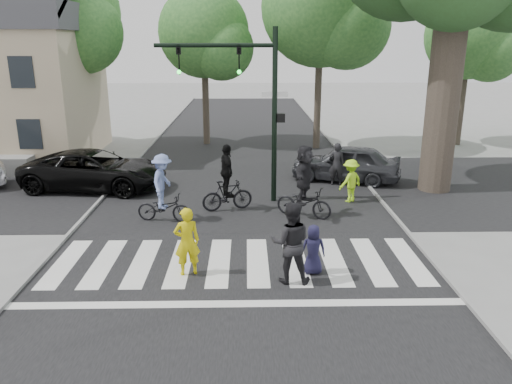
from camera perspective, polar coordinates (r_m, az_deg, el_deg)
ground at (r=12.27m, az=-2.09°, el=-9.93°), size 120.00×120.00×0.00m
road_stem at (r=16.88m, az=-1.83°, el=-2.25°), size 10.00×70.00×0.01m
road_cross at (r=19.74m, az=-1.74°, el=0.59°), size 70.00×10.00×0.01m
curb_left at (r=17.67m, az=-18.45°, el=-2.11°), size 0.10×70.00×0.10m
curb_right at (r=17.54m, az=14.91°, el=-1.94°), size 0.10×70.00×0.10m
crosswalk at (r=12.86m, az=-2.05°, el=-8.57°), size 10.00×3.85×0.01m
traffic_signal at (r=17.23m, az=-0.71°, el=11.43°), size 4.45×0.29×6.00m
bg_tree_1 at (r=27.92m, az=-20.86°, el=18.11°), size 6.09×5.80×9.80m
bg_tree_2 at (r=27.64m, az=-5.49°, el=17.29°), size 5.04×4.80×8.40m
bg_tree_3 at (r=26.58m, az=8.19°, el=19.73°), size 6.30×6.00×10.20m
bg_tree_4 at (r=29.62m, az=23.72°, el=15.69°), size 4.83×4.60×8.15m
house at (r=27.60m, az=-26.83°, el=11.49°), size 8.40×8.10×8.82m
pedestrian_woman at (r=12.27m, az=-7.90°, el=-5.63°), size 0.72×0.57×1.73m
pedestrian_child at (r=12.38m, az=6.55°, el=-6.55°), size 0.62×0.41×1.26m
pedestrian_adult at (r=11.78m, az=3.98°, el=-5.79°), size 1.02×0.83×1.99m
cyclist_left at (r=15.98m, az=-10.57°, el=-0.09°), size 1.80×1.21×2.19m
cyclist_mid at (r=16.81m, az=-3.32°, el=0.96°), size 1.81×1.14×2.27m
cyclist_right at (r=16.17m, az=5.55°, el=0.75°), size 1.97×1.81×2.39m
car_suv at (r=20.27m, az=-17.96°, el=2.40°), size 5.72×3.17×1.51m
car_grey at (r=20.80m, az=10.22°, el=3.29°), size 4.74×3.11×1.50m
bystander_hivis at (r=18.05m, az=10.74°, el=1.27°), size 1.15×1.04×1.55m
bystander_dark at (r=20.05m, az=9.20°, el=3.17°), size 0.70×0.53×1.72m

